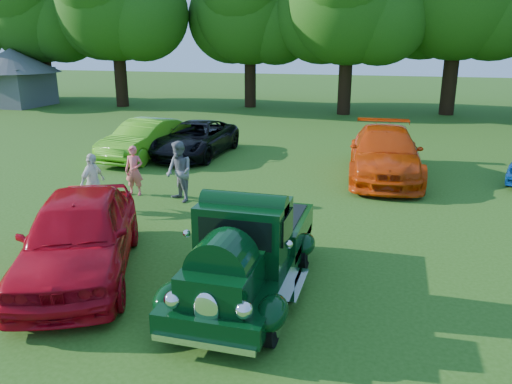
% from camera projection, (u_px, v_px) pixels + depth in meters
% --- Properties ---
extents(ground, '(120.00, 120.00, 0.00)m').
position_uv_depth(ground, '(198.00, 267.00, 10.18)').
color(ground, '#285213').
rests_on(ground, ground).
extents(hero_pickup, '(2.13, 4.57, 1.79)m').
position_uv_depth(hero_pickup, '(248.00, 252.00, 8.98)').
color(hero_pickup, black).
rests_on(hero_pickup, ground).
extents(red_convertible, '(3.74, 5.20, 1.65)m').
position_uv_depth(red_convertible, '(79.00, 235.00, 9.63)').
color(red_convertible, '#BC0816').
rests_on(red_convertible, ground).
extents(back_car_lime, '(2.10, 4.68, 1.49)m').
position_uv_depth(back_car_lime, '(145.00, 139.00, 19.33)').
color(back_car_lime, '#4BAA16').
rests_on(back_car_lime, ground).
extents(back_car_black, '(2.37, 4.92, 1.35)m').
position_uv_depth(back_car_black, '(196.00, 139.00, 19.77)').
color(back_car_black, black).
rests_on(back_car_black, ground).
extents(back_car_orange, '(2.67, 5.78, 1.64)m').
position_uv_depth(back_car_orange, '(385.00, 153.00, 16.63)').
color(back_car_orange, '#D73C07').
rests_on(back_car_orange, ground).
extents(spectator_pink, '(0.59, 0.43, 1.48)m').
position_uv_depth(spectator_pink, '(134.00, 171.00, 14.69)').
color(spectator_pink, '#F56567').
rests_on(spectator_pink, ground).
extents(spectator_grey, '(1.07, 1.03, 1.74)m').
position_uv_depth(spectator_grey, '(179.00, 172.00, 14.08)').
color(spectator_grey, slate).
rests_on(spectator_grey, ground).
extents(spectator_white, '(0.48, 0.96, 1.58)m').
position_uv_depth(spectator_white, '(93.00, 183.00, 13.29)').
color(spectator_white, white).
rests_on(spectator_white, ground).
extents(gazebo, '(6.40, 6.40, 3.90)m').
position_uv_depth(gazebo, '(13.00, 71.00, 34.42)').
color(gazebo, '#56565B').
rests_on(gazebo, ground).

